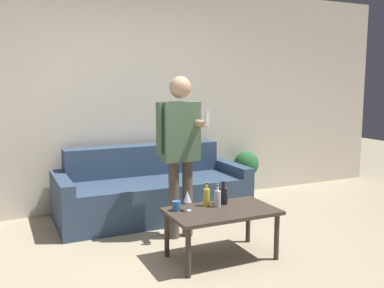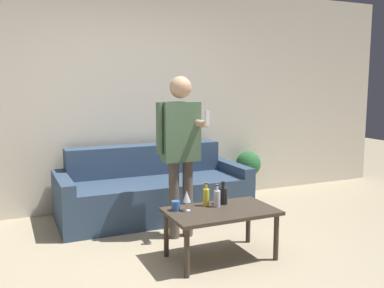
{
  "view_description": "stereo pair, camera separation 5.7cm",
  "coord_description": "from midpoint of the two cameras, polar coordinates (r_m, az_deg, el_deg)",
  "views": [
    {
      "loc": [
        -1.31,
        -2.89,
        1.51
      ],
      "look_at": [
        0.34,
        0.68,
        0.95
      ],
      "focal_mm": 40.0,
      "sensor_mm": 36.0,
      "label": 1
    },
    {
      "loc": [
        -1.26,
        -2.91,
        1.51
      ],
      "look_at": [
        0.34,
        0.68,
        0.95
      ],
      "focal_mm": 40.0,
      "sensor_mm": 36.0,
      "label": 2
    }
  ],
  "objects": [
    {
      "name": "coffee_table",
      "position": [
        3.73,
        4.32,
        -9.48
      ],
      "size": [
        0.93,
        0.56,
        0.44
      ],
      "color": "#3D3328",
      "rests_on": "ground_plane"
    },
    {
      "name": "wine_glass_near",
      "position": [
        3.64,
        -0.26,
        -7.1
      ],
      "size": [
        0.07,
        0.07,
        0.17
      ],
      "color": "silver",
      "rests_on": "coffee_table"
    },
    {
      "name": "person_standing_front",
      "position": [
        4.11,
        -1.16,
        0.2
      ],
      "size": [
        0.43,
        0.4,
        1.58
      ],
      "color": "brown",
      "rests_on": "ground_plane"
    },
    {
      "name": "cup_on_table",
      "position": [
        3.67,
        -1.75,
        -8.23
      ],
      "size": [
        0.07,
        0.07,
        0.08
      ],
      "color": "#3366B2",
      "rests_on": "coffee_table"
    },
    {
      "name": "couch",
      "position": [
        4.95,
        -4.97,
        -6.22
      ],
      "size": [
        2.13,
        0.91,
        0.78
      ],
      "color": "#334760",
      "rests_on": "ground_plane"
    },
    {
      "name": "ground_plane",
      "position": [
        3.51,
        -0.09,
        -17.34
      ],
      "size": [
        16.0,
        16.0,
        0.0
      ],
      "primitive_type": "plane",
      "color": "tan"
    },
    {
      "name": "wall_back",
      "position": [
        5.22,
        -9.78,
        6.23
      ],
      "size": [
        8.0,
        0.06,
        2.7
      ],
      "color": "beige",
      "rests_on": "ground_plane"
    },
    {
      "name": "bottle_dark",
      "position": [
        3.8,
        2.33,
        -7.02
      ],
      "size": [
        0.06,
        0.06,
        0.21
      ],
      "color": "yellow",
      "rests_on": "coffee_table"
    },
    {
      "name": "bottle_orange",
      "position": [
        3.78,
        3.79,
        -7.19
      ],
      "size": [
        0.06,
        0.06,
        0.2
      ],
      "color": "silver",
      "rests_on": "coffee_table"
    },
    {
      "name": "potted_plant",
      "position": [
        5.78,
        7.78,
        -3.04
      ],
      "size": [
        0.34,
        0.34,
        0.61
      ],
      "color": "silver",
      "rests_on": "ground_plane"
    },
    {
      "name": "bottle_green",
      "position": [
        3.87,
        4.58,
        -6.81
      ],
      "size": [
        0.08,
        0.08,
        0.21
      ],
      "color": "black",
      "rests_on": "coffee_table"
    }
  ]
}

